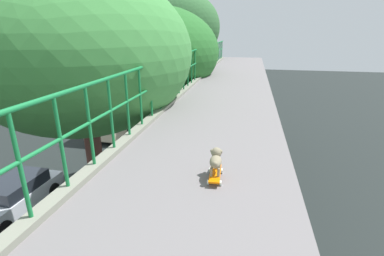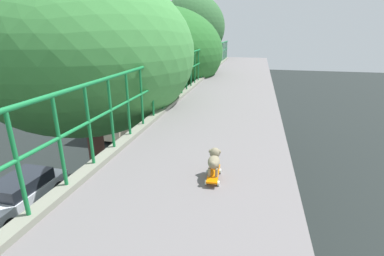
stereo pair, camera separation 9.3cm
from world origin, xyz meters
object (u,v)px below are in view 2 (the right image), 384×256
object	(u,v)px
car_white_fourth	(20,195)
city_bus	(134,102)
car_black_fifth	(117,176)
toy_skateboard	(213,174)
small_dog	(214,159)

from	to	relation	value
car_white_fourth	city_bus	distance (m)	13.15
car_black_fifth	toy_skateboard	xyz separation A→B (m)	(6.12, -8.25, 5.22)
car_black_fifth	city_bus	world-z (taller)	city_bus
small_dog	car_black_fifth	bearing A→B (deg)	126.72
car_black_fifth	city_bus	bearing A→B (deg)	109.27
car_white_fourth	small_dog	size ratio (longest dim) A/B	10.98
toy_skateboard	small_dog	xyz separation A→B (m)	(-0.00, 0.04, 0.20)
car_black_fifth	toy_skateboard	bearing A→B (deg)	-53.41
car_black_fifth	city_bus	size ratio (longest dim) A/B	0.39
car_white_fourth	city_bus	xyz separation A→B (m)	(-0.22, 13.10, 1.11)
car_white_fourth	car_black_fifth	size ratio (longest dim) A/B	1.09
small_dog	car_white_fourth	bearing A→B (deg)	149.97
car_black_fifth	city_bus	distance (m)	11.09
car_white_fourth	car_black_fifth	bearing A→B (deg)	38.22
city_bus	toy_skateboard	size ratio (longest dim) A/B	20.86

